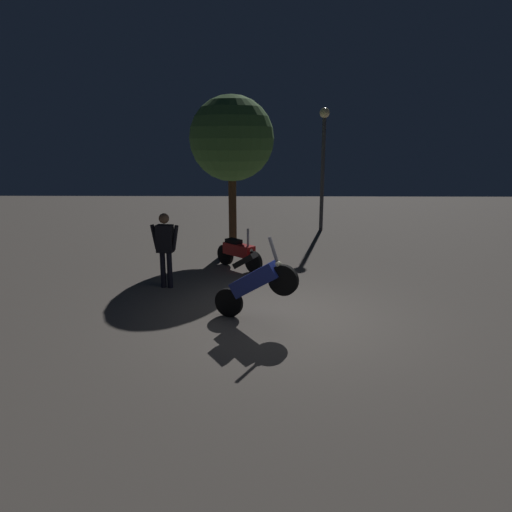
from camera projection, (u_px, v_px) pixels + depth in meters
The scene contains 6 objects.
ground_plane at pixel (285, 318), 8.80m from camera, with size 40.00×40.00×0.00m, color #605951.
motorcycle_blue_foreground at pixel (255, 283), 8.46m from camera, with size 1.56×0.76×1.63m.
motorcycle_red_parked_left at pixel (239, 252), 12.09m from camera, with size 1.24×1.24×1.11m.
person_rider_beside at pixel (165, 244), 10.37m from camera, with size 0.67×0.29×1.71m.
streetlamp_near at pixel (323, 153), 16.81m from camera, with size 0.36×0.36×4.42m.
tree_left_bg at pixel (232, 139), 13.65m from camera, with size 2.50×2.50×4.59m.
Camera 1 is at (-0.43, -8.27, 3.26)m, focal length 32.48 mm.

